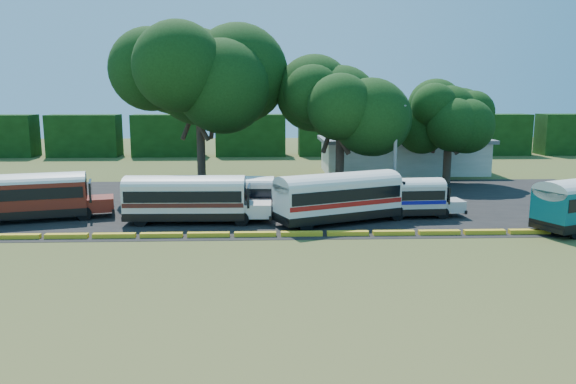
{
  "coord_description": "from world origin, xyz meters",
  "views": [
    {
      "loc": [
        2.26,
        -34.15,
        9.17
      ],
      "look_at": [
        3.81,
        6.0,
        2.01
      ],
      "focal_mm": 35.0,
      "sensor_mm": 36.0,
      "label": 1
    }
  ],
  "objects_px": {
    "bus_white_red": "(341,195)",
    "tree_west": "(199,77)",
    "bus_red": "(27,194)",
    "bus_cream_west": "(189,196)"
  },
  "relations": [
    {
      "from": "bus_red",
      "to": "bus_white_red",
      "type": "xyz_separation_m",
      "value": [
        22.45,
        -1.52,
        0.06
      ]
    },
    {
      "from": "bus_white_red",
      "to": "tree_west",
      "type": "distance_m",
      "value": 20.79
    },
    {
      "from": "bus_cream_west",
      "to": "bus_white_red",
      "type": "height_order",
      "value": "bus_white_red"
    },
    {
      "from": "bus_red",
      "to": "bus_white_red",
      "type": "relative_size",
      "value": 0.97
    },
    {
      "from": "bus_cream_west",
      "to": "bus_white_red",
      "type": "xyz_separation_m",
      "value": [
        10.77,
        -0.44,
        0.12
      ]
    },
    {
      "from": "bus_white_red",
      "to": "tree_west",
      "type": "xyz_separation_m",
      "value": [
        -11.51,
        15.08,
        8.49
      ]
    },
    {
      "from": "tree_west",
      "to": "bus_white_red",
      "type": "bearing_deg",
      "value": -52.64
    },
    {
      "from": "bus_cream_west",
      "to": "tree_west",
      "type": "xyz_separation_m",
      "value": [
        -0.74,
        14.64,
        8.61
      ]
    },
    {
      "from": "bus_white_red",
      "to": "tree_west",
      "type": "height_order",
      "value": "tree_west"
    },
    {
      "from": "bus_cream_west",
      "to": "tree_west",
      "type": "relative_size",
      "value": 0.69
    }
  ]
}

